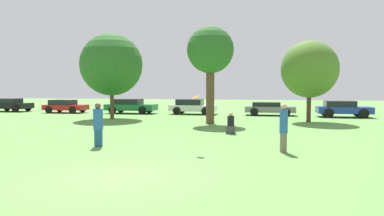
# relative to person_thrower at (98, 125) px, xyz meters

# --- Properties ---
(ground_plane) EXTENTS (120.00, 120.00, 0.00)m
(ground_plane) POSITION_rel_person_thrower_xyz_m (2.53, -4.07, -0.84)
(ground_plane) COLOR #5B8E42
(person_thrower) EXTENTS (0.37, 0.37, 1.69)m
(person_thrower) POSITION_rel_person_thrower_xyz_m (0.00, 0.00, 0.00)
(person_thrower) COLOR navy
(person_thrower) RESTS_ON ground
(person_catcher) EXTENTS (0.28, 0.28, 1.71)m
(person_catcher) POSITION_rel_person_thrower_xyz_m (6.92, 0.20, 0.03)
(person_catcher) COLOR #726651
(person_catcher) RESTS_ON ground
(frisbee) EXTENTS (0.29, 0.28, 0.17)m
(frisbee) POSITION_rel_person_thrower_xyz_m (3.87, -0.26, 1.08)
(frisbee) COLOR orange
(bystander_sitting) EXTENTS (0.45, 0.38, 1.09)m
(bystander_sitting) POSITION_rel_person_thrower_xyz_m (4.67, 4.79, -0.40)
(bystander_sitting) COLOR #3F3F47
(bystander_sitting) RESTS_ON ground
(tree_0) EXTENTS (4.55, 4.55, 6.25)m
(tree_0) POSITION_rel_person_thrower_xyz_m (-4.69, 11.41, 3.13)
(tree_0) COLOR brown
(tree_0) RESTS_ON ground
(tree_1) EXTENTS (2.96, 2.96, 6.15)m
(tree_1) POSITION_rel_person_thrower_xyz_m (2.94, 9.38, 3.72)
(tree_1) COLOR brown
(tree_1) RESTS_ON ground
(tree_2) EXTENTS (3.71, 3.71, 5.39)m
(tree_2) POSITION_rel_person_thrower_xyz_m (9.23, 11.71, 2.65)
(tree_2) COLOR #473323
(tree_2) RESTS_ON ground
(parked_car_black) EXTENTS (3.87, 1.94, 1.27)m
(parked_car_black) POSITION_rel_person_thrower_xyz_m (-17.78, 16.80, -0.16)
(parked_car_black) COLOR black
(parked_car_black) RESTS_ON ground
(parked_car_red) EXTENTS (3.84, 1.88, 1.20)m
(parked_car_red) POSITION_rel_person_thrower_xyz_m (-11.59, 16.28, -0.21)
(parked_car_red) COLOR red
(parked_car_red) RESTS_ON ground
(parked_car_green) EXTENTS (4.51, 2.03, 1.30)m
(parked_car_green) POSITION_rel_person_thrower_xyz_m (-5.41, 16.74, -0.16)
(parked_car_green) COLOR #196633
(parked_car_green) RESTS_ON ground
(parked_car_white) EXTENTS (4.00, 2.06, 1.30)m
(parked_car_white) POSITION_rel_person_thrower_xyz_m (0.22, 16.99, -0.16)
(parked_car_white) COLOR silver
(parked_car_white) RESTS_ON ground
(parked_car_grey) EXTENTS (4.07, 1.98, 1.10)m
(parked_car_grey) POSITION_rel_person_thrower_xyz_m (6.76, 16.97, -0.24)
(parked_car_grey) COLOR slate
(parked_car_grey) RESTS_ON ground
(parked_car_blue) EXTENTS (3.98, 2.02, 1.27)m
(parked_car_blue) POSITION_rel_person_thrower_xyz_m (12.33, 16.27, -0.16)
(parked_car_blue) COLOR #1E389E
(parked_car_blue) RESTS_ON ground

